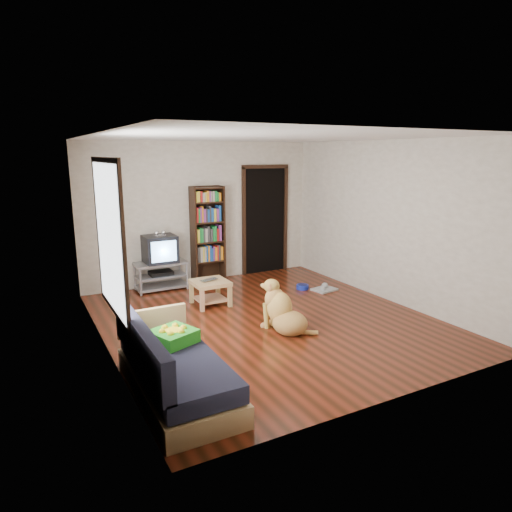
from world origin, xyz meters
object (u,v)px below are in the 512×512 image
bookshelf (208,229)px  grey_rag (324,289)px  coffee_table (210,288)px  green_cushion (173,336)px  laptop (211,281)px  sofa (172,371)px  dog_bowl (303,287)px  tv_stand (161,275)px  dog (283,312)px  crt_tv (159,248)px

bookshelf → grey_rag: bearing=-43.9°
grey_rag → coffee_table: bearing=173.9°
green_cushion → laptop: bearing=36.9°
laptop → bookshelf: 1.54m
grey_rag → sofa: 4.15m
dog_bowl → sofa: bearing=-142.7°
green_cushion → tv_stand: bearing=54.5°
tv_stand → dog: 2.84m
bookshelf → sofa: (-1.92, -3.72, -0.74)m
sofa → dog: size_ratio=2.22×
grey_rag → sofa: sofa is taller
green_cushion → coffee_table: size_ratio=0.75×
dog_bowl → bookshelf: bearing=135.2°
laptop → sofa: sofa is taller
coffee_table → sofa: bearing=-120.4°
laptop → green_cushion: bearing=-140.1°
dog → coffee_table: bearing=106.7°
laptop → sofa: bearing=-138.8°
bookshelf → green_cushion: bearing=-117.8°
laptop → crt_tv: size_ratio=0.51×
green_cushion → grey_rag: green_cushion is taller
laptop → dog_bowl: size_ratio=1.36×
green_cushion → crt_tv: 3.45m
dog_bowl → laptop: bearing=-178.2°
tv_stand → bookshelf: (0.95, 0.09, 0.73)m
grey_rag → tv_stand: 2.93m
grey_rag → tv_stand: (-2.54, 1.44, 0.25)m
crt_tv → tv_stand: bearing=-90.0°
tv_stand → bookshelf: size_ratio=0.50×
sofa → dog: 2.08m
laptop → grey_rag: bearing=-23.4°
laptop → grey_rag: 2.14m
bookshelf → laptop: bearing=-110.8°
tv_stand → crt_tv: bearing=90.0°
coffee_table → laptop: bearing=-90.0°
crt_tv → green_cushion: bearing=-104.3°
laptop → coffee_table: laptop is taller
dog_bowl → dog: 2.04m
bookshelf → dog_bowl: bearing=-44.8°
dog → tv_stand: bearing=108.3°
sofa → green_cushion: bearing=68.5°
bookshelf → coffee_table: bookshelf is taller
tv_stand → dog: (0.89, -2.70, -0.00)m
grey_rag → dog: 2.09m
tv_stand → crt_tv: size_ratio=1.55×
dog_bowl → dog: dog is taller
grey_rag → coffee_table: (-2.09, 0.23, 0.27)m
grey_rag → sofa: size_ratio=0.22×
crt_tv → dog: (0.89, -2.72, -0.48)m
tv_stand → coffee_table: (0.44, -1.21, 0.01)m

